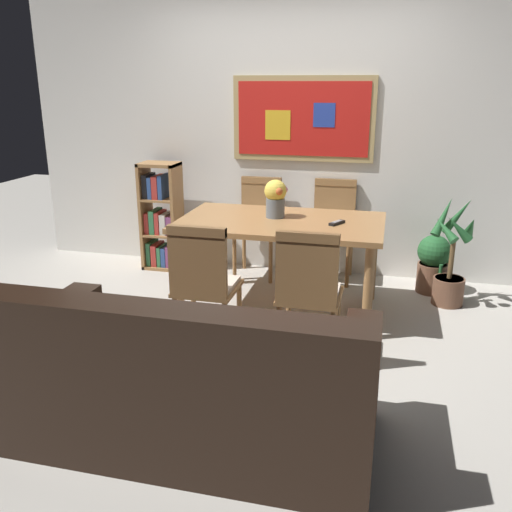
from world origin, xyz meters
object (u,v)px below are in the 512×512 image
Objects in this scene: bookshelf at (161,220)px; potted_palm at (450,266)px; flower_vase at (276,197)px; dining_chair_far_left at (259,218)px; potted_ivy at (433,263)px; leather_couch at (190,387)px; tv_remote at (337,223)px; dining_chair_far_right at (333,221)px; dining_table at (281,231)px; dining_chair_near_left at (203,278)px; dining_chair_near_right at (309,286)px.

bookshelf reaches higher than potted_palm.
potted_palm is at bearing 14.48° from flower_vase.
bookshelf is 2.68m from potted_palm.
dining_chair_far_left reaches higher than potted_ivy.
dining_chair_far_left is at bearing 3.80° from bookshelf.
leather_couch is 6.06× the size of flower_vase.
tv_remote is at bearing -152.49° from potted_palm.
potted_ivy is (0.90, -0.18, -0.27)m from dining_chair_far_right.
dining_table is 1.43m from potted_palm.
dining_table is 1.44m from potted_ivy.
dining_chair_near_left is (0.03, -1.68, 0.00)m from dining_chair_far_left.
dining_chair_far_right is 1.02× the size of potted_palm.
dining_table is 1.54m from bookshelf.
bookshelf is at bearing 136.71° from dining_chair_near_right.
dining_chair_far_left and dining_chair_near_left have the same top height.
dining_chair_far_left reaches higher than leather_couch.
leather_couch reaches higher than potted_ivy.
tv_remote is (0.53, 1.76, 0.44)m from leather_couch.
potted_palm reaches higher than potted_ivy.
potted_palm is at bearing 52.41° from dining_chair_near_right.
leather_couch is (-0.41, -2.66, -0.23)m from dining_chair_far_right.
dining_chair_far_right and dining_chair_far_left have the same top height.
bookshelf is (-1.00, 1.61, -0.05)m from dining_chair_near_left.
flower_vase reaches higher than potted_palm.
dining_table is at bearing 112.64° from dining_chair_near_right.
dining_table is 0.93m from dining_chair_near_left.
flower_vase is 0.53m from tv_remote.
dining_table is 1.82m from leather_couch.
dining_chair_far_right is 0.93m from tv_remote.
leather_couch is (0.25, -0.92, -0.23)m from dining_chair_near_left.
dining_chair_near_right is at bearing -43.29° from bookshelf.
dining_chair_near_left is 0.51× the size of leather_couch.
potted_ivy is 3.24× the size of tv_remote.
potted_ivy is at bearing -4.60° from dining_chair_far_left.
dining_chair_near_right is 0.69m from dining_chair_near_left.
potted_palm is (0.11, -0.25, 0.07)m from potted_ivy.
dining_chair_far_right is 1.65m from bookshelf.
dining_chair_far_left is 1.61m from potted_ivy.
potted_palm is at bearing 18.16° from dining_table.
dining_chair_near_left is at bearing -106.54° from flower_vase.
dining_chair_near_right is at bearing -65.84° from flower_vase.
leather_couch is at bearing -98.74° from dining_chair_far_right.
tv_remote is at bearing -137.26° from potted_ivy.
bookshelf is (-1.65, -0.12, -0.05)m from dining_chair_far_right.
flower_vase is (1.27, -0.68, 0.42)m from bookshelf.
potted_ivy is at bearing 113.90° from potted_palm.
flower_vase is at bearing 128.33° from dining_table.
dining_chair_near_right is 0.88× the size of bookshelf.
tv_remote is at bearing 73.31° from leather_couch.
dining_chair_near_left is 1.78× the size of potted_ivy.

